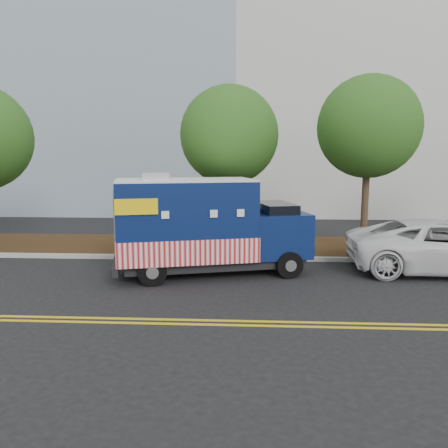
{
  "coord_description": "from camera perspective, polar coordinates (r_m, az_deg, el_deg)",
  "views": [
    {
      "loc": [
        2.74,
        -13.76,
        3.63
      ],
      "look_at": [
        1.95,
        0.6,
        1.42
      ],
      "focal_mm": 35.0,
      "sensor_mm": 36.0,
      "label": 1
    }
  ],
  "objects": [
    {
      "name": "curb",
      "position": [
        15.81,
        -6.93,
        -4.34
      ],
      "size": [
        120.0,
        0.18,
        0.15
      ],
      "primitive_type": "cube",
      "color": "#9E9E99",
      "rests_on": "ground"
    },
    {
      "name": "ground",
      "position": [
        14.49,
        -7.89,
        -5.87
      ],
      "size": [
        120.0,
        120.0,
        0.0
      ],
      "primitive_type": "plane",
      "color": "black",
      "rests_on": "ground"
    },
    {
      "name": "mulch_strip",
      "position": [
        17.83,
        -5.75,
        -2.82
      ],
      "size": [
        120.0,
        4.0,
        0.15
      ],
      "primitive_type": "cube",
      "color": "#301D0D",
      "rests_on": "ground"
    },
    {
      "name": "tree_c",
      "position": [
        17.24,
        18.36,
        11.91
      ],
      "size": [
        3.76,
        3.76,
        6.61
      ],
      "color": "#38281C",
      "rests_on": "ground"
    },
    {
      "name": "food_truck",
      "position": [
        13.54,
        -2.83,
        -0.6
      ],
      "size": [
        6.38,
        3.62,
        3.18
      ],
      "rotation": [
        0.0,
        0.0,
        0.25
      ],
      "color": "black",
      "rests_on": "ground"
    },
    {
      "name": "centerline_far",
      "position": [
        10.13,
        -13.08,
        -12.46
      ],
      "size": [
        120.0,
        0.1,
        0.01
      ],
      "primitive_type": "cube",
      "color": "gold",
      "rests_on": "ground"
    },
    {
      "name": "centerline_near",
      "position": [
        10.36,
        -12.68,
        -11.97
      ],
      "size": [
        120.0,
        0.1,
        0.01
      ],
      "primitive_type": "cube",
      "color": "gold",
      "rests_on": "ground"
    },
    {
      "name": "sign_post",
      "position": [
        16.0,
        -9.75,
        -0.14
      ],
      "size": [
        0.06,
        0.06,
        2.4
      ],
      "primitive_type": "cube",
      "color": "#473828",
      "rests_on": "ground"
    },
    {
      "name": "office_building",
      "position": [
        37.59,
        2.11,
        26.63
      ],
      "size": [
        46.0,
        20.0,
        30.4
      ],
      "color": "silver",
      "rests_on": "ground"
    },
    {
      "name": "tree_b",
      "position": [
        16.85,
        0.68,
        11.49
      ],
      "size": [
        3.73,
        3.73,
        6.32
      ],
      "color": "#38281C",
      "rests_on": "ground"
    },
    {
      "name": "white_car",
      "position": [
        15.49,
        26.87,
        -2.65
      ],
      "size": [
        6.1,
        3.04,
        1.66
      ],
      "primitive_type": "imported",
      "rotation": [
        0.0,
        0.0,
        1.52
      ],
      "color": "silver",
      "rests_on": "ground"
    }
  ]
}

